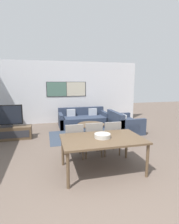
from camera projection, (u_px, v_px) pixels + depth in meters
The scene contains 13 objects.
ground_plane at pixel (108, 206), 2.67m from camera, with size 24.00×24.00×0.00m, color brown.
wall_back at pixel (64, 92), 8.05m from camera, with size 7.06×0.09×2.80m.
area_rug at pixel (91, 135), 6.24m from camera, with size 2.90×1.64×0.01m.
tv_console at pixel (7, 133), 5.76m from camera, with size 1.53×0.47×0.42m.
television at pixel (6, 116), 5.66m from camera, with size 1.03×0.20×0.73m.
sofa_main at pixel (83, 120), 7.52m from camera, with size 2.03×0.98×0.77m.
sofa_side at pixel (123, 125), 6.69m from camera, with size 0.98×1.37×0.77m.
coffee_table at pixel (91, 127), 6.18m from camera, with size 0.95×0.95×0.41m.
dining_table at pixel (102, 141), 3.65m from camera, with size 1.69×1.04×0.73m.
dining_chair_left at pixel (74, 139), 4.25m from camera, with size 0.46×0.46×0.90m.
dining_chair_centre at pixel (93, 137), 4.40m from camera, with size 0.46×0.46×0.90m.
dining_chair_right at pixel (111, 136), 4.51m from camera, with size 0.46×0.46×0.90m.
fruit_bowl at pixel (102, 135), 3.65m from camera, with size 0.34×0.34×0.09m.
Camera 1 is at (-0.86, -2.24, 1.88)m, focal length 28.00 mm.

